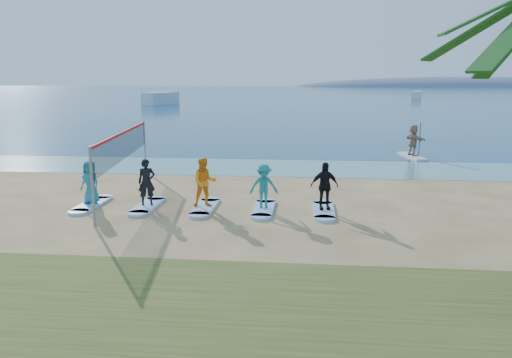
# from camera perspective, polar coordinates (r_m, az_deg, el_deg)

# --- Properties ---
(ground) EXTENTS (600.00, 600.00, 0.00)m
(ground) POSITION_cam_1_polar(r_m,az_deg,el_deg) (15.44, 0.33, -5.49)
(ground) COLOR tan
(ground) RESTS_ON ground
(shallow_water) EXTENTS (600.00, 600.00, 0.00)m
(shallow_water) POSITION_cam_1_polar(r_m,az_deg,el_deg) (25.64, 2.55, 1.32)
(shallow_water) COLOR teal
(shallow_water) RESTS_ON ground
(ocean) EXTENTS (600.00, 600.00, 0.00)m
(ocean) POSITION_cam_1_polar(r_m,az_deg,el_deg) (174.77, 5.37, 9.85)
(ocean) COLOR navy
(ocean) RESTS_ON ground
(island_ridge) EXTENTS (220.00, 56.00, 18.00)m
(island_ridge) POSITION_cam_1_polar(r_m,az_deg,el_deg) (328.37, 22.65, 9.73)
(island_ridge) COLOR slate
(island_ridge) RESTS_ON ground
(volleyball_net) EXTENTS (1.35, 9.00, 2.50)m
(volleyball_net) POSITION_cam_1_polar(r_m,az_deg,el_deg) (20.19, -14.89, 3.67)
(volleyball_net) COLOR gray
(volleyball_net) RESTS_ON ground
(paddleboard) EXTENTS (1.23, 3.08, 0.12)m
(paddleboard) POSITION_cam_1_polar(r_m,az_deg,el_deg) (30.41, 17.43, 2.49)
(paddleboard) COLOR silver
(paddleboard) RESTS_ON ground
(paddleboarder) EXTENTS (1.17, 1.73, 1.79)m
(paddleboarder) POSITION_cam_1_polar(r_m,az_deg,el_deg) (30.29, 17.54, 4.28)
(paddleboarder) COLOR tan
(paddleboarder) RESTS_ON paddleboard
(boat_offshore_a) EXTENTS (5.43, 7.66, 2.14)m
(boat_offshore_a) POSITION_cam_1_polar(r_m,az_deg,el_deg) (91.36, -10.82, 8.36)
(boat_offshore_a) COLOR silver
(boat_offshore_a) RESTS_ON ground
(boat_offshore_b) EXTENTS (3.45, 6.44, 1.77)m
(boat_offshore_b) POSITION_cam_1_polar(r_m,az_deg,el_deg) (121.19, 17.85, 8.71)
(boat_offshore_b) COLOR silver
(boat_offshore_b) RESTS_ON ground
(surfboard_0) EXTENTS (0.70, 2.20, 0.09)m
(surfboard_0) POSITION_cam_1_polar(r_m,az_deg,el_deg) (18.91, -18.27, -2.77)
(surfboard_0) COLOR #A4CAFF
(surfboard_0) RESTS_ON ground
(student_0) EXTENTS (0.88, 0.72, 1.54)m
(student_0) POSITION_cam_1_polar(r_m,az_deg,el_deg) (18.74, -18.42, -0.35)
(student_0) COLOR teal
(student_0) RESTS_ON surfboard_0
(surfboard_1) EXTENTS (0.70, 2.20, 0.09)m
(surfboard_1) POSITION_cam_1_polar(r_m,az_deg,el_deg) (18.17, -12.28, -3.01)
(surfboard_1) COLOR #A4CAFF
(surfboard_1) RESTS_ON ground
(student_1) EXTENTS (0.70, 0.58, 1.64)m
(student_1) POSITION_cam_1_polar(r_m,az_deg,el_deg) (17.98, -12.39, -0.34)
(student_1) COLOR black
(student_1) RESTS_ON surfboard_1
(surfboard_2) EXTENTS (0.70, 2.20, 0.09)m
(surfboard_2) POSITION_cam_1_polar(r_m,az_deg,el_deg) (17.65, -5.85, -3.23)
(surfboard_2) COLOR #A4CAFF
(surfboard_2) RESTS_ON ground
(student_2) EXTENTS (0.98, 0.86, 1.72)m
(student_2) POSITION_cam_1_polar(r_m,az_deg,el_deg) (17.44, -5.91, -0.36)
(student_2) COLOR orange
(student_2) RESTS_ON surfboard_2
(surfboard_3) EXTENTS (0.70, 2.20, 0.09)m
(surfboard_3) POSITION_cam_1_polar(r_m,az_deg,el_deg) (17.36, 0.88, -3.42)
(surfboard_3) COLOR #A4CAFF
(surfboard_3) RESTS_ON ground
(student_3) EXTENTS (1.06, 0.72, 1.52)m
(student_3) POSITION_cam_1_polar(r_m,az_deg,el_deg) (17.17, 0.89, -0.82)
(student_3) COLOR teal
(student_3) RESTS_ON surfboard_3
(surfboard_4) EXTENTS (0.70, 2.20, 0.09)m
(surfboard_4) POSITION_cam_1_polar(r_m,az_deg,el_deg) (17.31, 7.74, -3.57)
(surfboard_4) COLOR #A4CAFF
(surfboard_4) RESTS_ON ground
(student_4) EXTENTS (1.01, 0.57, 1.63)m
(student_4) POSITION_cam_1_polar(r_m,az_deg,el_deg) (17.11, 7.82, -0.78)
(student_4) COLOR black
(student_4) RESTS_ON surfboard_4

